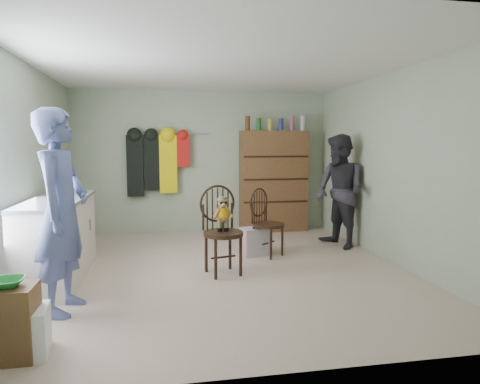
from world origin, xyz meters
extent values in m
plane|color=beige|center=(0.00, 0.00, 0.00)|extent=(5.00, 5.00, 0.00)
plane|color=#A9B699|center=(0.00, 2.50, 1.25)|extent=(4.50, 0.00, 4.50)
plane|color=#A9B699|center=(-2.25, 0.00, 1.25)|extent=(0.00, 5.00, 5.00)
plane|color=#A9B699|center=(2.25, 0.00, 1.25)|extent=(0.00, 5.00, 5.00)
plane|color=white|center=(0.00, 0.00, 2.50)|extent=(5.00, 5.00, 0.00)
cube|color=silver|center=(-1.95, 0.00, 0.45)|extent=(0.60, 1.80, 0.90)
cube|color=slate|center=(-1.95, 0.00, 0.92)|extent=(0.64, 1.86, 0.04)
cylinder|color=#99999E|center=(-1.64, -0.45, 0.54)|extent=(0.02, 0.02, 0.14)
cylinder|color=#99999E|center=(-1.64, 0.45, 0.54)|extent=(0.02, 0.02, 0.14)
cube|color=brown|center=(-1.84, -1.93, 0.27)|extent=(0.38, 0.32, 0.54)
imported|color=green|center=(-1.84, -1.93, 0.57)|extent=(0.24, 0.24, 0.06)
cube|color=white|center=(-1.77, -1.90, 0.18)|extent=(0.41, 0.39, 0.35)
cylinder|color=#341F12|center=(-0.02, -0.18, 0.50)|extent=(0.57, 0.57, 0.05)
cylinder|color=#341F12|center=(-0.14, -0.37, 0.24)|extent=(0.04, 0.04, 0.47)
cylinder|color=#341F12|center=(0.17, -0.30, 0.24)|extent=(0.04, 0.04, 0.47)
cylinder|color=#341F12|center=(-0.22, -0.06, 0.24)|extent=(0.04, 0.04, 0.47)
cylinder|color=#341F12|center=(0.09, 0.02, 0.24)|extent=(0.04, 0.04, 0.47)
torus|color=#341F12|center=(-0.07, 0.00, 0.84)|extent=(0.45, 0.14, 0.46)
cylinder|color=#341F12|center=(-0.25, -0.05, 0.68)|extent=(0.03, 0.03, 0.32)
cylinder|color=#341F12|center=(0.12, 0.03, 0.68)|extent=(0.03, 0.03, 0.32)
cylinder|color=#E39C09|center=(-0.02, -0.16, 0.74)|extent=(0.13, 0.13, 0.12)
cylinder|color=#475128|center=(-0.02, -0.16, 0.62)|extent=(0.08, 0.08, 0.19)
sphere|color=#9E7042|center=(-0.02, -0.16, 0.86)|extent=(0.12, 0.12, 0.12)
cylinder|color=#475128|center=(-0.02, -0.16, 0.92)|extent=(0.10, 0.10, 0.04)
cube|color=black|center=(-0.02, -0.22, 0.87)|extent=(0.08, 0.01, 0.02)
cylinder|color=#341F12|center=(0.72, 0.54, 0.44)|extent=(0.60, 0.60, 0.04)
cylinder|color=#341F12|center=(0.70, 0.35, 0.21)|extent=(0.03, 0.03, 0.42)
cylinder|color=#341F12|center=(0.92, 0.53, 0.21)|extent=(0.03, 0.03, 0.42)
cylinder|color=#341F12|center=(0.51, 0.57, 0.21)|extent=(0.03, 0.03, 0.42)
cylinder|color=#341F12|center=(0.72, 0.75, 0.21)|extent=(0.03, 0.03, 0.42)
torus|color=#341F12|center=(0.61, 0.67, 0.75)|extent=(0.33, 0.29, 0.41)
cylinder|color=#341F12|center=(0.49, 0.55, 0.60)|extent=(0.03, 0.03, 0.28)
cylinder|color=#341F12|center=(0.74, 0.78, 0.60)|extent=(0.03, 0.03, 0.28)
cube|color=#E57772|center=(0.54, 0.64, 0.19)|extent=(0.42, 0.36, 0.39)
imported|color=#55609B|center=(-1.64, -1.04, 0.94)|extent=(0.55, 0.75, 1.89)
imported|color=#2D2B33|center=(1.90, 0.88, 0.86)|extent=(0.84, 0.97, 1.71)
cube|color=brown|center=(1.25, 2.30, 0.90)|extent=(1.20, 0.38, 1.80)
cube|color=#341F12|center=(1.25, 2.11, 0.55)|extent=(1.16, 0.02, 0.03)
cube|color=#341F12|center=(1.25, 2.11, 0.95)|extent=(1.16, 0.02, 0.03)
cube|color=#341F12|center=(1.25, 2.11, 1.35)|extent=(1.16, 0.02, 0.03)
cylinder|color=#592D14|center=(0.75, 2.20, 1.92)|extent=(0.09, 0.09, 0.25)
cylinder|color=#19591E|center=(0.95, 2.20, 1.91)|extent=(0.08, 0.08, 0.22)
cylinder|color=#A59933|center=(1.15, 2.20, 1.90)|extent=(0.08, 0.08, 0.20)
cylinder|color=navy|center=(1.35, 2.20, 1.91)|extent=(0.08, 0.08, 0.22)
cylinder|color=#8C3F59|center=(1.55, 2.20, 1.93)|extent=(0.09, 0.09, 0.26)
cylinder|color=#B2B2B7|center=(1.75, 2.20, 1.93)|extent=(0.08, 0.08, 0.27)
cylinder|color=#99999E|center=(-0.40, 2.44, 1.75)|extent=(1.00, 0.02, 0.02)
cube|color=black|center=(-1.18, 2.38, 1.19)|extent=(0.28, 0.10, 1.05)
cube|color=black|center=(-0.90, 2.38, 1.25)|extent=(0.26, 0.10, 0.95)
cube|color=yellow|center=(-0.62, 2.38, 1.22)|extent=(0.30, 0.10, 1.00)
cube|color=red|center=(-0.36, 2.38, 1.44)|extent=(0.22, 0.10, 0.55)
camera|label=1|loc=(-0.73, -5.15, 1.55)|focal=32.00mm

